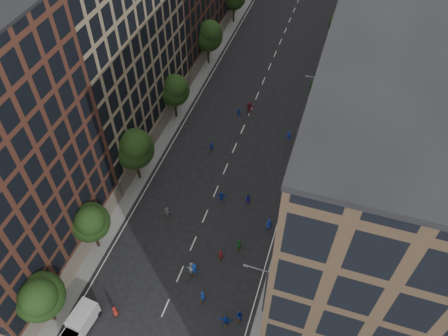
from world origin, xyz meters
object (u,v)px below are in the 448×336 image
(skater_1, at_px, (203,296))
(streetlamp_far, at_px, (317,99))
(streetlamp_near, at_px, (263,289))
(skater_2, at_px, (239,315))
(cargo_van, at_px, (81,321))

(skater_1, bearing_deg, streetlamp_far, -78.68)
(streetlamp_near, height_order, skater_2, streetlamp_near)
(streetlamp_far, height_order, skater_2, streetlamp_far)
(streetlamp_near, relative_size, skater_2, 5.44)
(skater_1, bearing_deg, streetlamp_near, -150.82)
(cargo_van, height_order, skater_2, cargo_van)
(streetlamp_far, bearing_deg, streetlamp_near, -90.00)
(cargo_van, distance_m, skater_2, 17.27)
(streetlamp_far, relative_size, skater_1, 4.73)
(cargo_van, bearing_deg, streetlamp_near, 29.13)
(streetlamp_near, height_order, streetlamp_far, same)
(skater_2, bearing_deg, cargo_van, 29.65)
(streetlamp_near, distance_m, skater_1, 7.87)
(streetlamp_far, bearing_deg, skater_1, -101.06)
(streetlamp_near, bearing_deg, streetlamp_far, 90.00)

